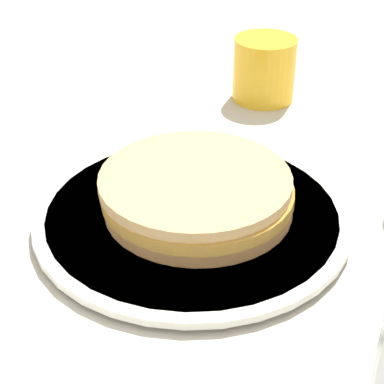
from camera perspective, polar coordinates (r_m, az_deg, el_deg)
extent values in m
plane|color=#BCB7AD|center=(0.61, -2.17, -2.54)|extent=(4.00, 4.00, 0.00)
cylinder|color=silver|center=(0.61, 0.00, -2.14)|extent=(0.27, 0.27, 0.01)
cylinder|color=silver|center=(0.61, 0.00, -1.96)|extent=(0.30, 0.30, 0.01)
cylinder|color=tan|center=(0.60, 0.56, -0.80)|extent=(0.18, 0.18, 0.02)
cylinder|color=#BA8838|center=(0.59, 0.49, -0.03)|extent=(0.18, 0.18, 0.01)
cylinder|color=tan|center=(0.58, 0.28, 1.02)|extent=(0.18, 0.18, 0.01)
cylinder|color=yellow|center=(0.84, 6.44, 10.80)|extent=(0.08, 0.08, 0.08)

